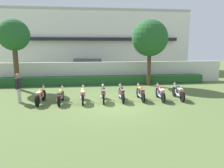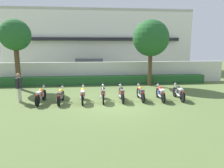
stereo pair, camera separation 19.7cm
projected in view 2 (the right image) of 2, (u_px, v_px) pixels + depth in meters
The scene contains 16 objects.
ground at pixel (114, 104), 11.63m from camera, with size 60.00×60.00×0.00m, color #566B38.
building at pixel (99, 41), 27.25m from camera, with size 22.08×6.50×7.35m.
compound_wall at pixel (105, 73), 17.91m from camera, with size 20.98×0.30×1.81m, color silver.
hedge_row at pixel (105, 80), 17.33m from camera, with size 16.78×0.70×0.71m, color #235628.
parked_car at pixel (91, 68), 21.25m from camera, with size 4.58×2.25×1.89m.
tree_near_inspector at pixel (15, 36), 14.96m from camera, with size 2.22×2.22×5.02m.
tree_far_side at pixel (151, 38), 16.33m from camera, with size 2.82×2.82×5.15m.
motorcycle_in_row_0 at pixel (41, 95), 11.72m from camera, with size 0.60×1.90×0.97m.
motorcycle_in_row_1 at pixel (61, 95), 11.76m from camera, with size 0.60×1.81×0.94m.
motorcycle_in_row_2 at pixel (83, 94), 11.92m from camera, with size 0.60×1.85×0.97m.
motorcycle_in_row_3 at pixel (103, 94), 12.15m from camera, with size 0.60×1.92×0.97m.
motorcycle_in_row_4 at pixel (121, 93), 12.24m from camera, with size 0.60×1.84×0.97m.
motorcycle_in_row_5 at pixel (141, 93), 12.40m from camera, with size 0.60×1.80×0.96m.
motorcycle_in_row_6 at pixel (160, 93), 12.38m from camera, with size 0.60×1.86×0.95m.
motorcycle_in_row_7 at pixel (179, 92), 12.56m from camera, with size 0.60×1.92×0.96m.
inspector_person at pixel (19, 85), 11.85m from camera, with size 0.22×0.67×1.66m.
Camera 2 is at (-1.33, -11.16, 3.20)m, focal length 33.80 mm.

